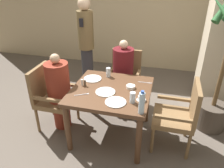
# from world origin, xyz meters

# --- Properties ---
(ground_plane) EXTENTS (16.00, 16.00, 0.00)m
(ground_plane) POSITION_xyz_m (0.00, 0.00, 0.00)
(ground_plane) COLOR #60564C
(wall_back) EXTENTS (8.00, 0.06, 2.80)m
(wall_back) POSITION_xyz_m (0.00, 2.55, 1.40)
(wall_back) COLOR #C6B289
(wall_back) RESTS_ON ground_plane
(dining_table) EXTENTS (1.00, 0.98, 0.73)m
(dining_table) POSITION_xyz_m (0.00, 0.00, 0.63)
(dining_table) COLOR brown
(dining_table) RESTS_ON ground_plane
(chair_left_side) EXTENTS (0.50, 0.50, 0.92)m
(chair_left_side) POSITION_xyz_m (-0.89, 0.00, 0.51)
(chair_left_side) COLOR brown
(chair_left_side) RESTS_ON ground_plane
(diner_in_left_chair) EXTENTS (0.32, 0.32, 1.14)m
(diner_in_left_chair) POSITION_xyz_m (-0.75, 0.00, 0.59)
(diner_in_left_chair) COLOR maroon
(diner_in_left_chair) RESTS_ON ground_plane
(chair_far_side) EXTENTS (0.50, 0.50, 0.92)m
(chair_far_side) POSITION_xyz_m (0.00, 0.88, 0.51)
(chair_far_side) COLOR brown
(chair_far_side) RESTS_ON ground_plane
(diner_in_far_chair) EXTENTS (0.32, 0.32, 1.16)m
(diner_in_far_chair) POSITION_xyz_m (-0.00, 0.74, 0.60)
(diner_in_far_chair) COLOR #5B1419
(diner_in_far_chair) RESTS_ON ground_plane
(chair_right_side) EXTENTS (0.50, 0.50, 0.92)m
(chair_right_side) POSITION_xyz_m (0.89, 0.00, 0.51)
(chair_right_side) COLOR brown
(chair_right_side) RESTS_ON ground_plane
(standing_host) EXTENTS (0.29, 0.32, 1.68)m
(standing_host) POSITION_xyz_m (-0.81, 1.27, 0.90)
(standing_host) COLOR #2D2D33
(standing_host) RESTS_ON ground_plane
(potted_palm) EXTENTS (0.63, 0.64, 1.98)m
(potted_palm) POSITION_xyz_m (1.37, 0.53, 0.64)
(potted_palm) COLOR #4C4238
(potted_palm) RESTS_ON ground_plane
(plate_main_left) EXTENTS (0.25, 0.25, 0.01)m
(plate_main_left) POSITION_xyz_m (-0.05, -0.10, 0.74)
(plate_main_left) COLOR white
(plate_main_left) RESTS_ON dining_table
(plate_main_right) EXTENTS (0.25, 0.25, 0.01)m
(plate_main_right) POSITION_xyz_m (-0.32, 0.21, 0.74)
(plate_main_right) COLOR white
(plate_main_right) RESTS_ON dining_table
(plate_dessert_center) EXTENTS (0.25, 0.25, 0.01)m
(plate_dessert_center) POSITION_xyz_m (0.13, -0.29, 0.74)
(plate_dessert_center) COLOR white
(plate_dessert_center) RESTS_ON dining_table
(teacup_with_saucer) EXTENTS (0.11, 0.11, 0.06)m
(teacup_with_saucer) POSITION_xyz_m (0.41, -0.16, 0.76)
(teacup_with_saucer) COLOR white
(teacup_with_saucer) RESTS_ON dining_table
(bowl_small) EXTENTS (0.11, 0.11, 0.04)m
(bowl_small) POSITION_xyz_m (0.24, 0.09, 0.75)
(bowl_small) COLOR white
(bowl_small) RESTS_ON dining_table
(water_bottle) EXTENTS (0.06, 0.06, 0.27)m
(water_bottle) POSITION_xyz_m (0.44, -0.42, 0.86)
(water_bottle) COLOR silver
(water_bottle) RESTS_ON dining_table
(glass_tall_near) EXTENTS (0.06, 0.06, 0.13)m
(glass_tall_near) POSITION_xyz_m (0.32, -0.24, 0.80)
(glass_tall_near) COLOR silver
(glass_tall_near) RESTS_ON dining_table
(glass_tall_mid) EXTENTS (0.06, 0.06, 0.13)m
(glass_tall_mid) POSITION_xyz_m (-0.13, 0.35, 0.80)
(glass_tall_mid) COLOR silver
(glass_tall_mid) RESTS_ON dining_table
(salt_shaker) EXTENTS (0.03, 0.03, 0.09)m
(salt_shaker) POSITION_xyz_m (-0.39, 0.00, 0.77)
(salt_shaker) COLOR white
(salt_shaker) RESTS_ON dining_table
(pepper_shaker) EXTENTS (0.03, 0.03, 0.08)m
(pepper_shaker) POSITION_xyz_m (-0.35, 0.00, 0.77)
(pepper_shaker) COLOR #4C3D2D
(pepper_shaker) RESTS_ON dining_table
(fork_beside_plate) EXTENTS (0.16, 0.10, 0.00)m
(fork_beside_plate) POSITION_xyz_m (-0.29, -0.21, 0.73)
(fork_beside_plate) COLOR silver
(fork_beside_plate) RESTS_ON dining_table
(knife_beside_plate) EXTENTS (0.19, 0.02, 0.00)m
(knife_beside_plate) POSITION_xyz_m (0.41, 0.29, 0.73)
(knife_beside_plate) COLOR silver
(knife_beside_plate) RESTS_ON dining_table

